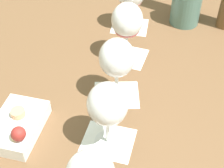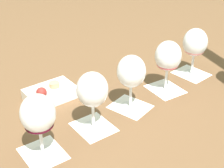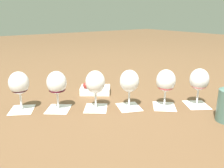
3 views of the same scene
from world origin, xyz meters
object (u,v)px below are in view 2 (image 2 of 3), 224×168
(wine_glass_0, at_px, (195,44))
(wine_glass_2, at_px, (131,74))
(wine_glass_4, at_px, (38,116))
(snack_dish, at_px, (50,93))
(wine_glass_1, at_px, (168,58))
(wine_glass_3, at_px, (92,92))

(wine_glass_0, bearing_deg, wine_glass_2, -30.68)
(wine_glass_2, xyz_separation_m, wine_glass_4, (0.27, -0.16, 0.00))
(snack_dish, bearing_deg, wine_glass_4, 20.77)
(wine_glass_2, distance_m, snack_dish, 0.27)
(wine_glass_1, distance_m, wine_glass_3, 0.31)
(wine_glass_1, height_order, wine_glass_2, same)
(wine_glass_2, bearing_deg, wine_glass_3, -30.13)
(wine_glass_0, height_order, snack_dish, wine_glass_0)
(wine_glass_2, distance_m, wine_glass_3, 0.15)
(wine_glass_2, relative_size, wine_glass_3, 1.00)
(wine_glass_2, relative_size, wine_glass_4, 1.00)
(wine_glass_4, xyz_separation_m, snack_dish, (-0.25, -0.09, -0.10))
(wine_glass_2, relative_size, snack_dish, 0.92)
(wine_glass_3, relative_size, snack_dish, 0.92)
(wine_glass_0, relative_size, wine_glass_2, 1.00)
(wine_glass_4, height_order, snack_dish, wine_glass_4)
(wine_glass_0, relative_size, wine_glass_4, 1.00)
(wine_glass_3, xyz_separation_m, snack_dish, (-0.11, -0.18, -0.10))
(wine_glass_4, bearing_deg, wine_glass_1, 148.42)
(wine_glass_1, relative_size, wine_glass_3, 1.00)
(wine_glass_1, bearing_deg, wine_glass_0, 151.47)
(snack_dish, bearing_deg, wine_glass_0, 125.41)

